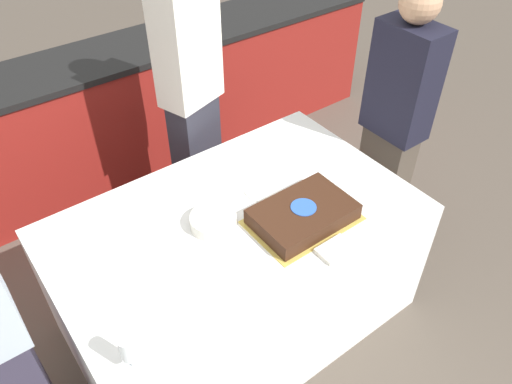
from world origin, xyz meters
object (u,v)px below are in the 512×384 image
at_px(plate_stack, 213,221).
at_px(person_seated_right, 394,125).
at_px(cake, 303,214).
at_px(person_cutting_cake, 192,101).
at_px(wine_glass, 128,349).

xyz_separation_m(plate_stack, person_seated_right, (1.17, -0.02, 0.06)).
xyz_separation_m(cake, person_seated_right, (0.83, 0.20, 0.05)).
distance_m(plate_stack, person_cutting_cake, 0.82).
distance_m(cake, person_cutting_cake, 0.96).
height_order(cake, person_seated_right, person_seated_right).
bearing_deg(cake, person_seated_right, 13.49).
bearing_deg(person_cutting_cake, wine_glass, 32.65).
xyz_separation_m(cake, plate_stack, (-0.35, 0.22, -0.01)).
distance_m(cake, person_seated_right, 0.85).
distance_m(cake, plate_stack, 0.41).
height_order(cake, person_cutting_cake, person_cutting_cake).
bearing_deg(plate_stack, cake, -32.30).
distance_m(plate_stack, person_seated_right, 1.17).
bearing_deg(wine_glass, person_seated_right, 12.59).
relative_size(wine_glass, person_seated_right, 0.11).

